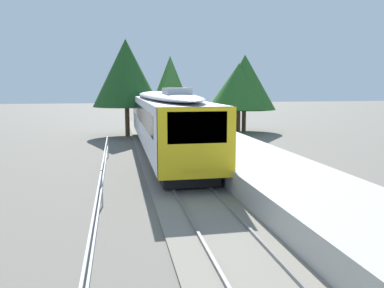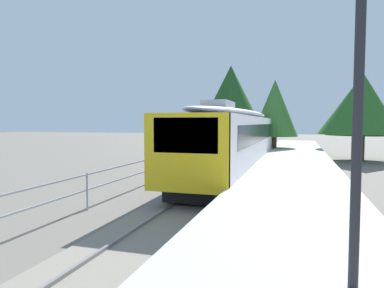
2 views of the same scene
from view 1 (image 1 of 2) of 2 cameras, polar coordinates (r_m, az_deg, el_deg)
ground_plane at (r=14.13m, az=-11.79°, el=-7.85°), size 160.00×160.00×0.00m
track_rails at (r=14.38m, az=0.34°, el=-7.23°), size 3.20×60.00×0.14m
commuter_train at (r=22.65m, az=-4.09°, el=3.97°), size 2.82×19.04×3.74m
station_platform at (r=15.24m, az=12.45°, el=-4.92°), size 3.90×60.00×0.90m
tree_behind_carpark at (r=31.05m, az=-9.76°, el=10.34°), size 5.30×5.30×7.61m
tree_behind_station_far at (r=33.26m, az=6.97°, el=8.53°), size 5.39×5.39×5.89m
tree_distant_left at (r=31.62m, az=-3.24°, el=8.81°), size 3.66×3.66×6.38m
tree_distant_centre at (r=33.81m, az=7.82°, el=9.06°), size 5.41×5.41×6.63m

